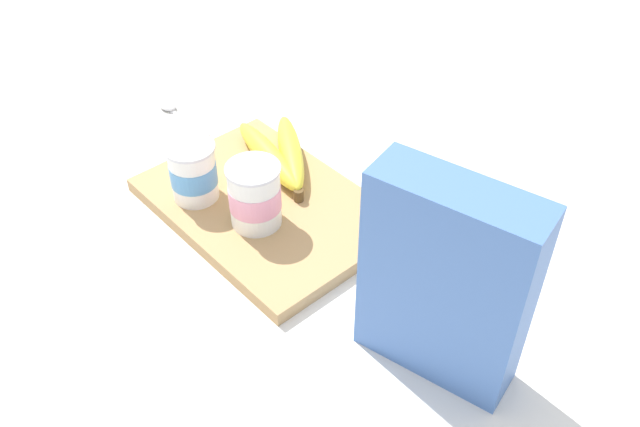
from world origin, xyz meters
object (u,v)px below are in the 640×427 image
object	(u,v)px
yogurt_cup_back	(193,172)
spoon	(177,112)
cereal_box	(445,283)
yogurt_cup_front	(255,196)
cutting_board	(266,206)
banana_bunch	(280,154)

from	to	relation	value
yogurt_cup_back	spoon	xyz separation A→B (m)	(0.22, -0.11, -0.06)
cereal_box	yogurt_cup_back	distance (m)	0.41
yogurt_cup_front	cutting_board	bearing A→B (deg)	-53.98
cereal_box	yogurt_cup_front	bearing A→B (deg)	169.79
yogurt_cup_back	banana_bunch	world-z (taller)	yogurt_cup_back
cutting_board	banana_bunch	distance (m)	0.09
banana_bunch	yogurt_cup_front	bearing A→B (deg)	126.86
cereal_box	banana_bunch	distance (m)	0.40
cutting_board	yogurt_cup_back	xyz separation A→B (m)	(0.07, 0.07, 0.05)
cutting_board	spoon	size ratio (longest dim) A/B	2.58
yogurt_cup_front	cereal_box	bearing A→B (deg)	-176.62
cereal_box	yogurt_cup_front	world-z (taller)	cereal_box
cutting_board	yogurt_cup_front	xyz separation A→B (m)	(-0.03, 0.04, 0.06)
banana_bunch	spoon	world-z (taller)	banana_bunch
yogurt_cup_back	spoon	bearing A→B (deg)	-26.10
cereal_box	banana_bunch	size ratio (longest dim) A/B	1.26
cereal_box	banana_bunch	bearing A→B (deg)	153.31
cereal_box	banana_bunch	xyz separation A→B (m)	(0.38, -0.09, -0.09)
yogurt_cup_front	banana_bunch	xyz separation A→B (m)	(0.08, -0.11, -0.03)
cereal_box	banana_bunch	world-z (taller)	cereal_box
banana_bunch	spoon	size ratio (longest dim) A/B	1.46
spoon	yogurt_cup_back	bearing A→B (deg)	153.90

